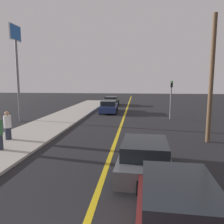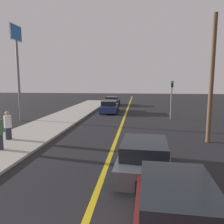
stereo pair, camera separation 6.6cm
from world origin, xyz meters
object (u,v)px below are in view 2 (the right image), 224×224
(car_near_right_lane, at_px, (176,205))
(car_parked_left_lot, at_px, (112,101))
(utility_pole, at_px, (212,80))
(roadside_sign, at_px, (17,53))
(car_ahead_center, at_px, (144,157))
(traffic_light, at_px, (172,96))
(pedestrian_mid_group, at_px, (8,125))
(car_far_distant, at_px, (109,107))

(car_near_right_lane, bearing_deg, car_parked_left_lot, 102.06)
(car_near_right_lane, distance_m, utility_pole, 8.84)
(car_parked_left_lot, relative_size, roadside_sign, 0.49)
(car_ahead_center, distance_m, traffic_light, 12.42)
(car_parked_left_lot, bearing_deg, utility_pole, -66.18)
(pedestrian_mid_group, xyz_separation_m, traffic_light, (10.30, 8.48, 1.22))
(car_ahead_center, height_order, utility_pole, utility_pole)
(car_parked_left_lot, bearing_deg, car_ahead_center, -79.04)
(car_far_distant, distance_m, utility_pole, 13.57)
(car_parked_left_lot, bearing_deg, car_near_right_lane, -78.77)
(car_near_right_lane, relative_size, car_far_distant, 0.92)
(car_near_right_lane, height_order, car_far_distant, car_far_distant)
(car_ahead_center, relative_size, car_parked_left_lot, 1.00)
(car_parked_left_lot, height_order, pedestrian_mid_group, pedestrian_mid_group)
(utility_pole, bearing_deg, roadside_sign, 160.42)
(car_parked_left_lot, relative_size, utility_pole, 0.57)
(car_ahead_center, relative_size, traffic_light, 1.15)
(traffic_light, bearing_deg, roadside_sign, -169.81)
(car_near_right_lane, relative_size, car_parked_left_lot, 1.12)
(pedestrian_mid_group, distance_m, utility_pole, 11.63)
(car_far_distant, height_order, traffic_light, traffic_light)
(pedestrian_mid_group, bearing_deg, car_far_distant, 71.22)
(car_near_right_lane, bearing_deg, roadside_sign, 132.81)
(roadside_sign, xyz_separation_m, utility_pole, (13.99, -4.97, -2.25))
(car_ahead_center, distance_m, car_parked_left_lot, 23.54)
(pedestrian_mid_group, bearing_deg, roadside_sign, 113.70)
(car_far_distant, bearing_deg, traffic_light, -35.29)
(car_far_distant, xyz_separation_m, traffic_light, (6.08, -3.92, 1.50))
(roadside_sign, relative_size, utility_pole, 1.14)
(car_ahead_center, xyz_separation_m, car_far_distant, (-3.34, 15.95, 0.02))
(car_ahead_center, relative_size, utility_pole, 0.56)
(car_near_right_lane, height_order, traffic_light, traffic_light)
(car_near_right_lane, bearing_deg, utility_pole, 70.58)
(car_far_distant, distance_m, pedestrian_mid_group, 13.11)
(traffic_light, bearing_deg, car_parked_left_lot, 120.65)
(car_far_distant, bearing_deg, roadside_sign, -140.30)
(car_ahead_center, distance_m, roadside_sign, 15.01)
(pedestrian_mid_group, bearing_deg, car_ahead_center, -25.09)
(car_ahead_center, height_order, pedestrian_mid_group, pedestrian_mid_group)
(car_far_distant, distance_m, traffic_light, 7.39)
(car_near_right_lane, distance_m, car_far_distant, 19.41)
(car_far_distant, distance_m, roadside_sign, 10.63)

